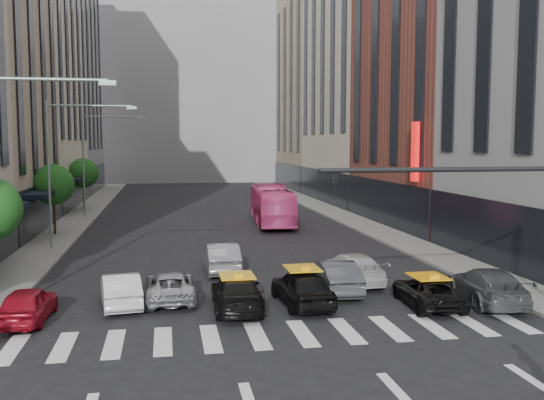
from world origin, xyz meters
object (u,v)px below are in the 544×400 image
streetlamp_far (94,151)px  bus (272,205)px  taxi_left (237,293)px  streetlamp_mid (65,154)px  taxi_center (302,287)px  car_red (28,304)px  car_white_front (121,289)px

streetlamp_far → bus: bearing=-25.1°
taxi_left → bus: bus is taller
streetlamp_mid → taxi_left: (8.73, -15.16, -5.22)m
streetlamp_mid → taxi_left: size_ratio=1.91×
streetlamp_mid → taxi_center: bearing=-52.6°
car_red → bus: size_ratio=0.35×
car_white_front → streetlamp_mid: bearing=-81.0°
taxi_left → taxi_center: 2.71m
car_red → bus: 28.13m
taxi_left → streetlamp_mid: bearing=-58.1°
car_red → taxi_left: bearing=-175.4°
car_white_front → taxi_left: bearing=155.2°
streetlamp_far → taxi_left: streetlamp_far is taller
car_red → bus: bus is taller
taxi_center → bus: bearing=-100.8°
streetlamp_mid → taxi_center: streetlamp_mid is taller
streetlamp_mid → taxi_left: bearing=-60.0°
streetlamp_mid → taxi_left: streetlamp_mid is taller
taxi_left → car_red: bearing=3.7°
taxi_center → bus: size_ratio=0.40×
streetlamp_far → taxi_center: size_ratio=2.01×
car_white_front → bus: (10.30, 23.00, 0.89)m
taxi_left → taxi_center: taxi_center is taller
streetlamp_mid → car_red: streetlamp_mid is taller
streetlamp_far → taxi_left: (8.73, -31.16, -5.22)m
streetlamp_far → bus: size_ratio=0.80×
car_red → car_white_front: car_white_front is taller
car_red → car_white_front: bearing=-150.4°
car_white_front → taxi_center: bearing=162.7°
streetlamp_far → taxi_center: bearing=-69.7°
car_red → taxi_center: taxi_center is taller
taxi_left → car_white_front: bearing=-15.0°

